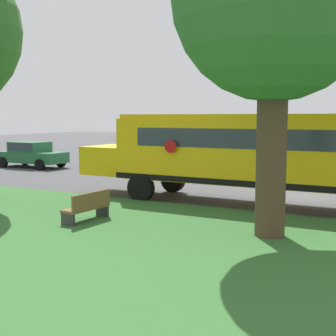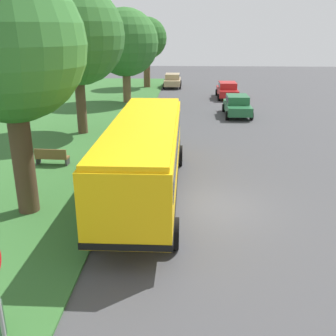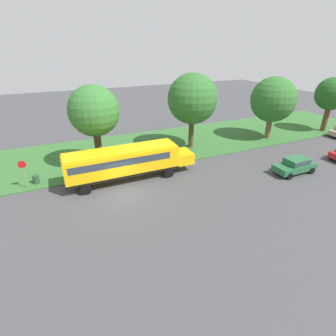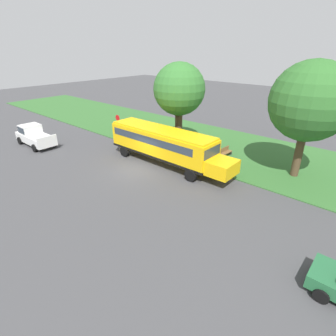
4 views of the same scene
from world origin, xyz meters
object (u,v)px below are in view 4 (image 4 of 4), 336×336
Objects in this scene: school_bus at (164,143)px; oak_tree_beside_bus at (179,90)px; pickup_truck at (34,135)px; park_bench at (225,152)px; stop_sign at (118,124)px; trash_bin at (127,135)px; oak_tree_roadside_mid at (308,101)px.

oak_tree_beside_bus is at bearing -156.85° from school_bus.
park_bench is (-10.39, 17.16, -0.60)m from pickup_truck.
park_bench is at bearing 104.35° from stop_sign.
park_bench is at bearing 102.05° from trash_bin.
stop_sign is at bearing -71.48° from oak_tree_beside_bus.
park_bench is at bearing 145.69° from school_bus.
pickup_truck is 20.06m from park_bench.
oak_tree_roadside_mid is 8.36m from park_bench.
oak_tree_roadside_mid is at bearing 94.27° from oak_tree_beside_bus.
school_bus is 11.63m from oak_tree_roadside_mid.
pickup_truck is 3.33× the size of park_bench.
oak_tree_roadside_mid reaches higher than oak_tree_beside_bus.
oak_tree_roadside_mid is (-10.45, 23.36, 5.00)m from pickup_truck.
school_bus is 1.39× the size of oak_tree_roadside_mid.
stop_sign is 1.69× the size of park_bench.
oak_tree_beside_bus is 5.20× the size of park_bench.
school_bus is 1.47× the size of oak_tree_beside_bus.
oak_tree_roadside_mid is at bearing 90.60° from park_bench.
school_bus is at bearing -34.31° from park_bench.
stop_sign is 1.62m from trash_bin.
school_bus reaches higher than trash_bin.
oak_tree_beside_bus is 3.08× the size of stop_sign.
pickup_truck is 0.64× the size of oak_tree_beside_bus.
trash_bin is at bearing 143.83° from pickup_truck.
school_bus is 8.87m from stop_sign.
pickup_truck is at bearing -34.89° from stop_sign.
school_bus is 4.53× the size of stop_sign.
school_bus is at bearing -62.28° from oak_tree_roadside_mid.
oak_tree_roadside_mid reaches higher than park_bench.
school_bus is at bearing 23.15° from oak_tree_beside_bus.
oak_tree_roadside_mid is at bearing 98.06° from trash_bin.
school_bus is 14.80m from pickup_truck.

